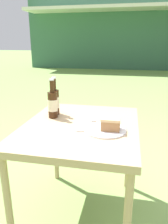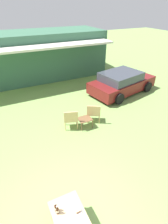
{
  "view_description": "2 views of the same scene",
  "coord_description": "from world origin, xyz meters",
  "px_view_note": "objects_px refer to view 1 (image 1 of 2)",
  "views": [
    {
      "loc": [
        0.28,
        -1.26,
        1.2
      ],
      "look_at": [
        0.0,
        0.1,
        0.75
      ],
      "focal_mm": 35.0,
      "sensor_mm": 36.0,
      "label": 1
    },
    {
      "loc": [
        -0.59,
        -2.02,
        4.63
      ],
      "look_at": [
        1.99,
        3.32,
        0.9
      ],
      "focal_mm": 28.0,
      "sensor_mm": 36.0,
      "label": 2
    }
  ],
  "objects_px": {
    "patio_table": "(81,135)",
    "cake_on_plate": "(108,127)",
    "cola_bottle_far": "(53,104)",
    "cola_bottle_near": "(55,101)"
  },
  "relations": [
    {
      "from": "patio_table",
      "to": "cake_on_plate",
      "type": "xyz_separation_m",
      "value": [
        0.18,
        -0.07,
        0.1
      ]
    },
    {
      "from": "cake_on_plate",
      "to": "cola_bottle_near",
      "type": "height_order",
      "value": "cola_bottle_near"
    },
    {
      "from": "patio_table",
      "to": "cola_bottle_far",
      "type": "bearing_deg",
      "value": 157.0
    },
    {
      "from": "cola_bottle_far",
      "to": "cake_on_plate",
      "type": "bearing_deg",
      "value": -22.6
    },
    {
      "from": "patio_table",
      "to": "cola_bottle_near",
      "type": "height_order",
      "value": "cola_bottle_near"
    },
    {
      "from": "cola_bottle_near",
      "to": "patio_table",
      "type": "bearing_deg",
      "value": -35.94
    },
    {
      "from": "cake_on_plate",
      "to": "cola_bottle_far",
      "type": "xyz_separation_m",
      "value": [
        -0.39,
        0.16,
        0.07
      ]
    },
    {
      "from": "cake_on_plate",
      "to": "cola_bottle_far",
      "type": "distance_m",
      "value": 0.43
    },
    {
      "from": "cake_on_plate",
      "to": "cola_bottle_far",
      "type": "height_order",
      "value": "cola_bottle_far"
    },
    {
      "from": "patio_table",
      "to": "cola_bottle_far",
      "type": "xyz_separation_m",
      "value": [
        -0.21,
        0.09,
        0.17
      ]
    }
  ]
}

